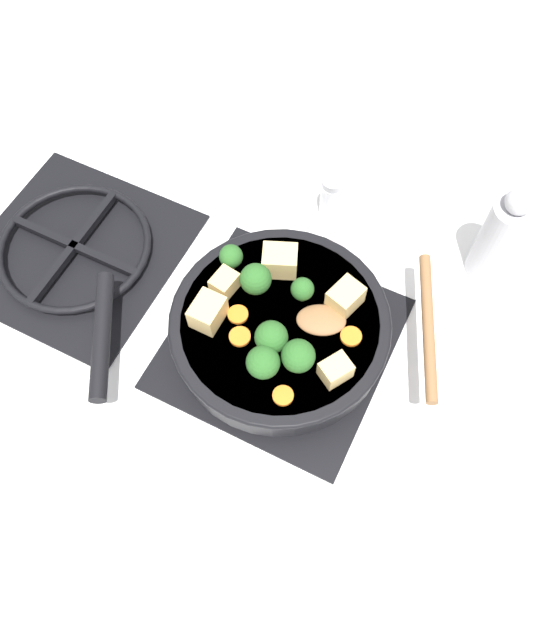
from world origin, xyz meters
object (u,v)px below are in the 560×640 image
at_px(skillet_pan, 278,327).
at_px(wooden_spoon, 380,323).
at_px(pepper_mill, 500,237).
at_px(salt_shaker, 332,198).

bearing_deg(skillet_pan, wooden_spoon, -67.31).
xyz_separation_m(skillet_pan, pepper_mill, (0.26, -0.23, 0.03)).
distance_m(wooden_spoon, pepper_mill, 0.23).
xyz_separation_m(wooden_spoon, salt_shaker, (0.19, 0.16, -0.04)).
height_order(skillet_pan, salt_shaker, salt_shaker).
bearing_deg(salt_shaker, wooden_spoon, -141.31).
relative_size(wooden_spoon, salt_shaker, 2.57).
height_order(skillet_pan, pepper_mill, pepper_mill).
distance_m(skillet_pan, pepper_mill, 0.35).
distance_m(skillet_pan, salt_shaker, 0.25).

